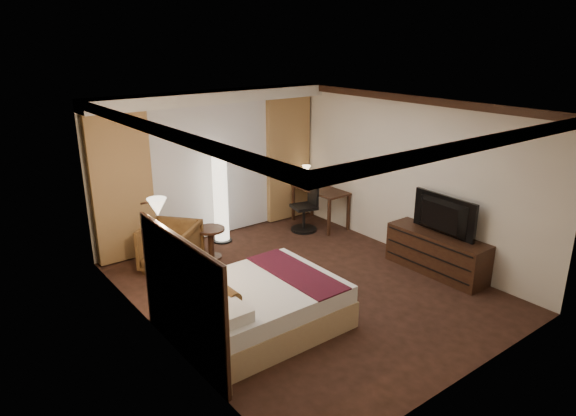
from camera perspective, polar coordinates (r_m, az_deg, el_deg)
floor at (r=7.83m, az=1.81°, el=-8.75°), size 4.50×5.50×0.01m
ceiling at (r=7.01m, az=2.03°, el=11.24°), size 4.50×5.50×0.01m
back_wall at (r=9.51m, az=-8.70°, el=4.73°), size 4.50×0.02×2.70m
left_wall at (r=6.21m, az=-14.37°, el=-3.24°), size 0.02×5.50×2.70m
right_wall at (r=8.86m, az=13.25°, el=3.41°), size 0.02×5.50×2.70m
crown_molding at (r=7.02m, az=2.03°, el=10.76°), size 4.50×5.50×0.12m
soffit at (r=9.08m, az=-8.30°, el=12.12°), size 4.50×0.50×0.20m
curtain_sheer at (r=9.47m, az=-8.43°, el=4.06°), size 2.48×0.04×2.45m
curtain_left_drape at (r=8.75m, az=-17.96°, el=2.12°), size 1.00×0.14×2.45m
curtain_right_drape at (r=10.33m, az=-0.01°, el=5.48°), size 1.00×0.14×2.45m
wall_sconce at (r=6.43m, az=-14.34°, el=0.11°), size 0.24×0.24×0.24m
bed at (r=6.72m, az=-3.30°, el=-10.83°), size 2.04×1.59×0.60m
headboard at (r=6.06m, az=-11.55°, el=-9.83°), size 0.12×1.89×1.50m
armchair at (r=8.45m, az=-12.93°, el=-3.96°), size 1.12×1.12×0.84m
side_table at (r=8.79m, az=-8.56°, el=-3.87°), size 0.49×0.49×0.53m
floor_lamp at (r=9.28m, az=-7.50°, el=1.13°), size 0.35×0.35×1.67m
desk at (r=10.18m, az=3.59°, el=0.13°), size 0.55×1.18×0.75m
desk_lamp at (r=10.35m, az=2.05°, el=3.61°), size 0.18×0.18×0.34m
office_chair at (r=9.82m, az=1.79°, el=0.34°), size 0.60×0.60×1.04m
dresser at (r=8.50m, az=16.19°, el=-4.82°), size 0.50×1.67×0.65m
television at (r=8.25m, az=16.47°, el=-0.69°), size 0.72×1.18×0.15m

